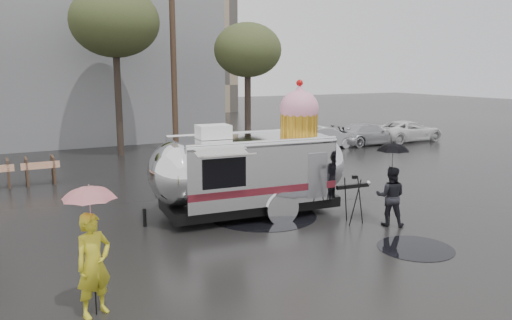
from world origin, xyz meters
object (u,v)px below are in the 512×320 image
airstream_trailer (253,167)px  tripod (354,196)px  person_right (391,196)px  person_left (94,265)px

airstream_trailer → tripod: airstream_trailer is taller
airstream_trailer → tripod: bearing=-42.5°
person_right → tripod: person_right is taller
airstream_trailer → tripod: size_ratio=5.42×
person_right → tripod: size_ratio=1.19×
person_left → airstream_trailer: bearing=15.1°
airstream_trailer → tripod: (1.99, -2.12, -0.61)m
person_right → tripod: (-0.76, 0.60, -0.03)m
person_right → tripod: bearing=4.0°
airstream_trailer → person_right: airstream_trailer is taller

